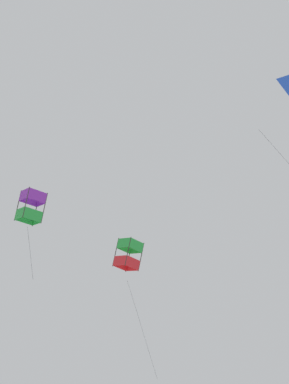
{
  "coord_description": "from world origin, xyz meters",
  "views": [
    {
      "loc": [
        -34.17,
        2.47,
        16.75
      ],
      "look_at": [
        -1.36,
        2.18,
        36.85
      ],
      "focal_mm": 58.03,
      "sensor_mm": 36.0,
      "label": 1
    }
  ],
  "objects": [
    {
      "name": "kite_box_low_drifter",
      "position": [
        6.7,
        3.29,
        36.42
      ],
      "size": [
        3.58,
        3.2,
        10.17
      ],
      "rotation": [
        0.27,
        0.0,
        5.51
      ],
      "color": "green"
    },
    {
      "name": "kite_box_near_right",
      "position": [
        -1.41,
        9.12,
        35.72
      ],
      "size": [
        2.14,
        2.04,
        5.77
      ],
      "rotation": [
        0.26,
        0.0,
        5.34
      ],
      "color": "purple"
    }
  ]
}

